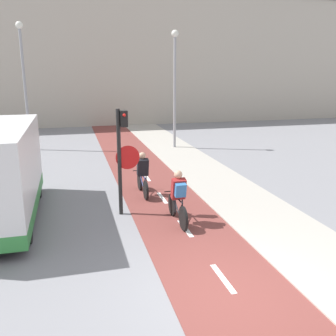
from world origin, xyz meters
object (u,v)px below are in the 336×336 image
object	(u,v)px
traffic_light_pole	(122,150)
cyclist_far	(143,176)
street_lamp_far	(24,73)
street_lamp_sidewalk	(175,77)
cyclist_near	(178,198)

from	to	relation	value
traffic_light_pole	cyclist_far	xyz separation A→B (m)	(0.85, 1.52, -1.21)
traffic_light_pole	cyclist_far	bearing A→B (deg)	60.87
street_lamp_far	cyclist_far	distance (m)	10.29
traffic_light_pole	street_lamp_sidewalk	bearing A→B (deg)	65.73
traffic_light_pole	street_lamp_far	distance (m)	11.05
street_lamp_sidewalk	cyclist_far	bearing A→B (deg)	-113.21
street_lamp_far	street_lamp_sidewalk	xyz separation A→B (m)	(7.41, -1.47, -0.18)
cyclist_far	cyclist_near	bearing A→B (deg)	-79.83
street_lamp_far	street_lamp_sidewalk	size ratio (longest dim) A/B	1.06
cyclist_near	traffic_light_pole	bearing A→B (deg)	140.92
traffic_light_pole	street_lamp_sidewalk	xyz separation A→B (m)	(3.99, 8.84, 1.85)
traffic_light_pole	street_lamp_sidewalk	world-z (taller)	street_lamp_sidewalk
street_lamp_far	street_lamp_sidewalk	bearing A→B (deg)	-11.21
street_lamp_sidewalk	cyclist_far	world-z (taller)	street_lamp_sidewalk
street_lamp_sidewalk	street_lamp_far	bearing A→B (deg)	168.79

